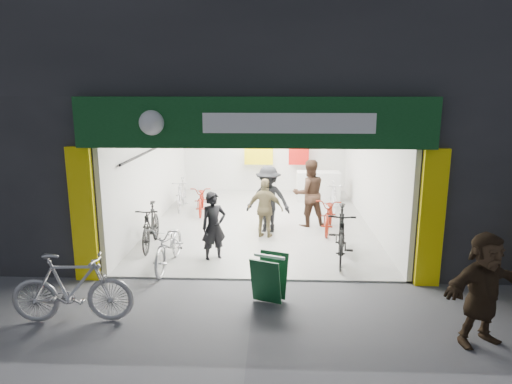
# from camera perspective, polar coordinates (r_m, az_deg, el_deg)

# --- Properties ---
(ground) EXTENTS (60.00, 60.00, 0.00)m
(ground) POSITION_cam_1_polar(r_m,az_deg,el_deg) (9.00, -0.14, -11.03)
(ground) COLOR #56565B
(ground) RESTS_ON ground
(building) EXTENTS (17.00, 10.27, 8.00)m
(building) POSITION_cam_1_polar(r_m,az_deg,el_deg) (13.25, 4.92, 15.64)
(building) COLOR #232326
(building) RESTS_ON ground
(bike_left_front) EXTENTS (0.73, 1.86, 0.96)m
(bike_left_front) POSITION_cam_1_polar(r_m,az_deg,el_deg) (9.66, -10.77, -6.51)
(bike_left_front) COLOR #B6B6BB
(bike_left_front) RESTS_ON ground
(bike_left_midfront) EXTENTS (0.59, 1.77, 1.05)m
(bike_left_midfront) POSITION_cam_1_polar(r_m,az_deg,el_deg) (10.88, -13.02, -4.18)
(bike_left_midfront) COLOR black
(bike_left_midfront) RESTS_ON ground
(bike_left_midback) EXTENTS (0.74, 1.70, 0.87)m
(bike_left_midback) POSITION_cam_1_polar(r_m,az_deg,el_deg) (13.66, -6.81, -0.91)
(bike_left_midback) COLOR maroon
(bike_left_midback) RESTS_ON ground
(bike_left_back) EXTENTS (0.54, 1.63, 0.97)m
(bike_left_back) POSITION_cam_1_polar(r_m,az_deg,el_deg) (14.17, -9.28, -0.28)
(bike_left_back) COLOR #ADADB2
(bike_left_back) RESTS_ON ground
(bike_right_front) EXTENTS (0.84, 2.04, 1.19)m
(bike_right_front) POSITION_cam_1_polar(r_m,az_deg,el_deg) (9.95, 10.60, -5.23)
(bike_right_front) COLOR black
(bike_right_front) RESTS_ON ground
(bike_right_mid) EXTENTS (0.94, 1.86, 0.93)m
(bike_right_mid) POSITION_cam_1_polar(r_m,az_deg,el_deg) (11.99, 9.18, -2.74)
(bike_right_mid) COLOR maroon
(bike_right_mid) RESTS_ON ground
(bike_right_back) EXTENTS (0.49, 1.57, 0.94)m
(bike_right_back) POSITION_cam_1_polar(r_m,az_deg,el_deg) (13.92, 9.69, -0.59)
(bike_right_back) COLOR #BDBCC1
(bike_right_back) RESTS_ON ground
(parked_bike) EXTENTS (1.94, 0.68, 1.14)m
(parked_bike) POSITION_cam_1_polar(r_m,az_deg,el_deg) (7.86, -21.99, -11.08)
(parked_bike) COLOR #AAA9AE
(parked_bike) RESTS_ON ground
(customer_a) EXTENTS (0.66, 0.58, 1.52)m
(customer_a) POSITION_cam_1_polar(r_m,az_deg,el_deg) (9.80, -5.31, -4.34)
(customer_a) COLOR black
(customer_a) RESTS_ON ground
(customer_b) EXTENTS (1.03, 0.89, 1.83)m
(customer_b) POSITION_cam_1_polar(r_m,az_deg,el_deg) (12.23, 6.64, -0.19)
(customer_b) COLOR #3E281C
(customer_b) RESTS_ON ground
(customer_c) EXTENTS (1.23, 0.85, 1.75)m
(customer_c) POSITION_cam_1_polar(r_m,az_deg,el_deg) (11.63, 1.54, -0.99)
(customer_c) COLOR black
(customer_c) RESTS_ON ground
(customer_d) EXTENTS (0.94, 0.54, 1.51)m
(customer_d) POSITION_cam_1_polar(r_m,az_deg,el_deg) (11.21, 1.18, -2.12)
(customer_d) COLOR olive
(customer_d) RESTS_ON ground
(pedestrian_far) EXTENTS (1.64, 1.00, 1.68)m
(pedestrian_far) POSITION_cam_1_polar(r_m,az_deg,el_deg) (7.39, 26.55, -10.79)
(pedestrian_far) COLOR #332517
(pedestrian_far) RESTS_ON ground
(sandwich_board) EXTENTS (0.69, 0.69, 0.82)m
(sandwich_board) POSITION_cam_1_polar(r_m,az_deg,el_deg) (8.03, 1.67, -10.57)
(sandwich_board) COLOR #10401F
(sandwich_board) RESTS_ON ground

